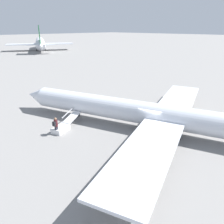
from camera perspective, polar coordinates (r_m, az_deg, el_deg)
name	(u,v)px	position (r m, az deg, el deg)	size (l,w,h in m)	color
ground_plane	(152,130)	(22.52, 10.35, -4.76)	(600.00, 600.00, 0.00)	gray
airplane_main	(162,116)	(21.63, 12.95, -0.95)	(31.75, 25.07, 5.96)	silver
airplane_far_left	(40,43)	(105.49, -18.24, 16.74)	(35.32, 27.52, 10.39)	silver
boarding_stairs	(63,126)	(22.71, -12.67, -3.71)	(2.29, 4.12, 1.55)	silver
passenger	(56,125)	(21.65, -14.48, -3.29)	(0.43, 0.57, 1.74)	#23232D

